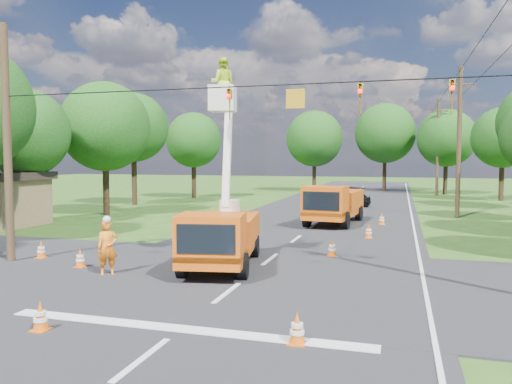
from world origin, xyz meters
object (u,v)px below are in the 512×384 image
(traffic_cone_7, at_px, (382,219))
(tree_left_f, at_px, (194,140))
(traffic_cone_0, at_px, (40,316))
(tree_far_a, at_px, (314,139))
(pole_right_far, at_px, (438,147))
(pole_left, at_px, (7,144))
(tree_left_d, at_px, (105,127))
(traffic_cone_1, at_px, (297,329))
(pole_right_mid, at_px, (459,141))
(tree_left_e, at_px, (133,128))
(traffic_cone_2, at_px, (332,248))
(second_truck, at_px, (333,204))
(traffic_cone_4, at_px, (80,258))
(ground_worker, at_px, (107,248))
(tree_left_c, at_px, (25,133))
(distant_car, at_px, (353,200))
(traffic_cone_5, at_px, (41,250))
(traffic_cone_3, at_px, (369,231))
(tree_far_c, at_px, (446,138))
(tree_right_e, at_px, (503,138))
(bucket_truck, at_px, (221,223))

(traffic_cone_7, xyz_separation_m, tree_left_f, (-18.61, 15.31, 5.33))
(traffic_cone_0, relative_size, tree_far_a, 0.07)
(pole_right_far, relative_size, tree_left_f, 1.19)
(pole_left, bearing_deg, tree_left_d, 110.14)
(traffic_cone_1, relative_size, pole_right_far, 0.07)
(pole_right_mid, height_order, tree_left_d, pole_right_mid)
(traffic_cone_0, height_order, traffic_cone_7, same)
(pole_right_mid, xyz_separation_m, tree_left_e, (-25.30, 2.00, 1.38))
(traffic_cone_2, relative_size, tree_left_d, 0.08)
(second_truck, relative_size, traffic_cone_4, 9.28)
(pole_right_mid, height_order, tree_left_f, pole_right_mid)
(ground_worker, distance_m, tree_left_c, 16.03)
(distant_car, relative_size, traffic_cone_5, 5.23)
(distant_car, bearing_deg, tree_far_a, 132.00)
(tree_far_a, bearing_deg, pole_left, -95.97)
(traffic_cone_3, bearing_deg, pole_right_far, 80.48)
(tree_left_e, xyz_separation_m, tree_left_f, (2.00, 8.00, -0.81))
(traffic_cone_1, bearing_deg, tree_left_f, 116.44)
(traffic_cone_0, relative_size, traffic_cone_5, 1.00)
(traffic_cone_2, bearing_deg, second_truck, 97.12)
(traffic_cone_0, height_order, traffic_cone_3, same)
(distant_car, height_order, tree_left_f, tree_left_f)
(tree_far_c, bearing_deg, pole_right_mid, -92.60)
(second_truck, distance_m, tree_left_c, 18.72)
(distant_car, bearing_deg, tree_right_e, 64.28)
(pole_right_far, distance_m, tree_far_a, 13.87)
(pole_right_far, bearing_deg, tree_far_a, 167.47)
(traffic_cone_1, distance_m, tree_left_c, 24.54)
(distant_car, height_order, traffic_cone_5, distant_car)
(traffic_cone_0, distance_m, pole_left, 9.82)
(traffic_cone_0, bearing_deg, traffic_cone_4, 118.29)
(traffic_cone_1, height_order, pole_left, pole_left)
(distant_car, xyz_separation_m, pole_right_mid, (7.23, -4.21, 4.47))
(bucket_truck, height_order, traffic_cone_7, bucket_truck)
(traffic_cone_1, bearing_deg, ground_worker, 149.23)
(traffic_cone_1, bearing_deg, pole_right_mid, 77.23)
(distant_car, distance_m, traffic_cone_2, 19.82)
(ground_worker, height_order, tree_left_d, tree_left_d)
(pole_right_far, bearing_deg, tree_right_e, -43.33)
(traffic_cone_0, xyz_separation_m, traffic_cone_7, (6.88, 20.85, 0.00))
(distant_car, xyz_separation_m, tree_left_f, (-16.07, 5.79, 5.05))
(traffic_cone_7, bearing_deg, tree_left_c, -164.35)
(tree_left_f, bearing_deg, bucket_truck, -64.95)
(traffic_cone_2, relative_size, traffic_cone_3, 1.00)
(traffic_cone_3, xyz_separation_m, tree_right_e, (10.43, 25.59, 5.45))
(traffic_cone_1, xyz_separation_m, traffic_cone_7, (1.04, 20.01, 0.00))
(ground_worker, distance_m, traffic_cone_0, 5.56)
(distant_car, relative_size, traffic_cone_3, 5.23)
(pole_right_mid, relative_size, tree_far_a, 1.05)
(distant_car, xyz_separation_m, traffic_cone_1, (1.49, -29.53, -0.27))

